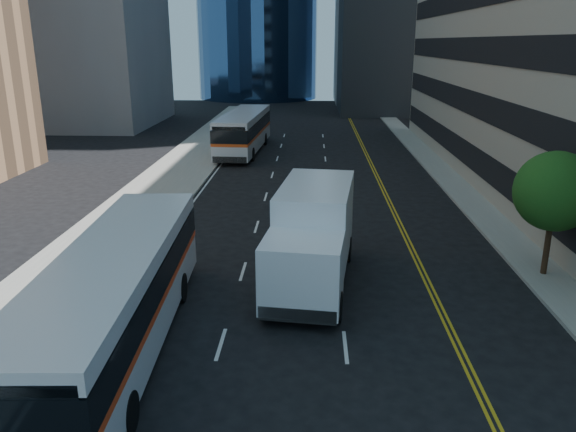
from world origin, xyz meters
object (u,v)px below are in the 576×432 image
object	(u,v)px
bus_front	(116,297)
street_tree	(555,192)
bus_rear	(244,131)
box_truck	(312,236)

from	to	relation	value
bus_front	street_tree	bearing A→B (deg)	19.82
bus_front	bus_rear	distance (m)	33.43
bus_rear	box_truck	distance (m)	28.66
street_tree	box_truck	distance (m)	9.77
bus_front	box_truck	world-z (taller)	box_truck
street_tree	bus_front	distance (m)	16.98
box_truck	bus_rear	bearing A→B (deg)	109.03
street_tree	bus_rear	distance (m)	31.21
bus_rear	bus_front	bearing A→B (deg)	-86.86
bus_front	box_truck	bearing A→B (deg)	39.26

